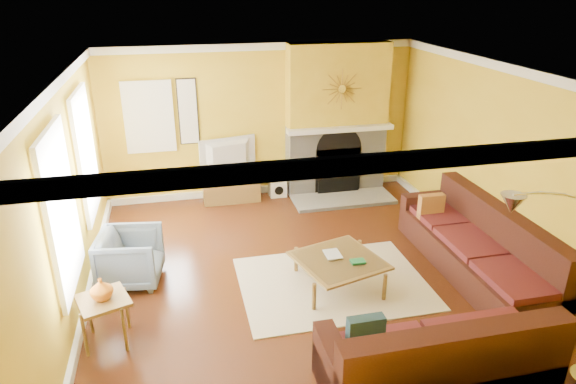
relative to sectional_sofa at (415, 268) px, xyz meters
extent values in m
cube|color=#5B2A13|center=(-1.20, 0.85, -0.46)|extent=(5.50, 6.00, 0.02)
cube|color=white|center=(-1.20, 0.85, 2.26)|extent=(5.50, 6.00, 0.02)
cube|color=gold|center=(-1.20, 3.86, 0.90)|extent=(5.50, 0.02, 2.70)
cube|color=gold|center=(-1.20, -2.16, 0.90)|extent=(5.50, 0.02, 2.70)
cube|color=gold|center=(-3.96, 0.85, 0.90)|extent=(0.02, 6.00, 2.70)
cube|color=gold|center=(1.56, 0.85, 0.90)|extent=(0.02, 6.00, 2.70)
cube|color=white|center=(-3.92, 2.15, 1.05)|extent=(0.06, 1.22, 1.72)
cube|color=white|center=(-3.92, 0.25, 1.05)|extent=(0.06, 1.22, 1.72)
cube|color=white|center=(-3.10, 3.81, 1.10)|extent=(0.82, 0.06, 1.22)
cube|color=white|center=(-2.45, 3.82, 1.15)|extent=(0.34, 0.04, 1.14)
cube|color=white|center=(0.15, 3.41, 0.80)|extent=(1.92, 0.22, 0.08)
cube|color=gray|center=(0.15, 3.10, -0.42)|extent=(1.80, 0.70, 0.06)
cube|color=beige|center=(-0.85, 0.55, -0.44)|extent=(2.40, 1.80, 0.02)
cube|color=brown|center=(-1.80, 3.60, -0.17)|extent=(1.00, 0.45, 0.55)
imported|color=black|center=(-1.80, 3.60, 0.39)|extent=(1.03, 0.36, 0.59)
cube|color=white|center=(-0.95, 3.63, -0.30)|extent=(0.30, 0.30, 0.30)
imported|color=slate|center=(-3.40, 1.20, -0.10)|extent=(0.88, 0.86, 0.71)
imported|color=orange|center=(-3.60, 0.00, 0.22)|extent=(0.31, 0.31, 0.25)
imported|color=white|center=(-0.95, 0.60, -0.04)|extent=(0.20, 0.27, 0.03)
camera|label=1|loc=(-2.71, -4.91, 3.24)|focal=32.00mm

